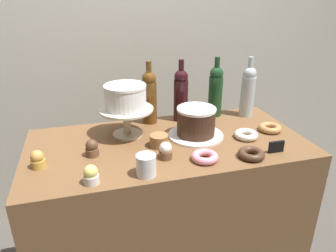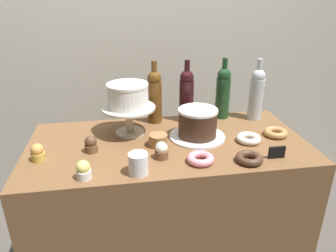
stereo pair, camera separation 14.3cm
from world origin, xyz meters
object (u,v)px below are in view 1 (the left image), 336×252
donut_maple (270,128)px  coffee_cup_ceramic (146,165)px  donut_chocolate (251,154)px  cupcake_vanilla (166,151)px  cupcake_lemon (91,175)px  price_sign_chalkboard (276,147)px  wine_bottle_green (216,90)px  white_layer_cake (125,97)px  donut_pink (205,157)px  donut_sugar (246,135)px  wine_bottle_clear (248,90)px  cupcake_chocolate (92,148)px  cupcake_caramel (38,160)px  chocolate_round_cake (196,121)px  cake_stand_pedestal (127,117)px  wine_bottle_amber (149,96)px  cookie_stack (159,141)px  wine_bottle_dark_red (181,94)px

donut_maple → coffee_cup_ceramic: 0.72m
donut_chocolate → cupcake_vanilla: bearing=165.9°
cupcake_vanilla → cupcake_lemon: bearing=-160.9°
price_sign_chalkboard → wine_bottle_green: bearing=99.8°
white_layer_cake → donut_pink: white_layer_cake is taller
donut_sugar → coffee_cup_ceramic: bearing=-159.7°
wine_bottle_clear → cupcake_chocolate: bearing=-163.6°
donut_chocolate → donut_sugar: same height
wine_bottle_clear → donut_sugar: (-0.14, -0.27, -0.13)m
cupcake_caramel → chocolate_round_cake: bearing=8.8°
donut_pink → cupcake_lemon: bearing=-174.1°
white_layer_cake → cupcake_vanilla: size_ratio=2.61×
cake_stand_pedestal → wine_bottle_amber: (0.14, 0.13, 0.05)m
wine_bottle_amber → donut_sugar: size_ratio=2.91×
cake_stand_pedestal → donut_maple: cake_stand_pedestal is taller
donut_maple → donut_sugar: bearing=-165.2°
cookie_stack → chocolate_round_cake: bearing=16.4°
wine_bottle_dark_red → wine_bottle_clear: bearing=-5.4°
cupcake_caramel → cookie_stack: cupcake_caramel is taller
wine_bottle_clear → price_sign_chalkboard: bearing=-101.2°
cupcake_vanilla → wine_bottle_green: bearing=46.0°
cupcake_vanilla → coffee_cup_ceramic: coffee_cup_ceramic is taller
wine_bottle_dark_red → price_sign_chalkboard: 0.56m
wine_bottle_clear → donut_pink: wine_bottle_clear is taller
cookie_stack → wine_bottle_amber: bearing=85.7°
wine_bottle_amber → donut_sugar: wine_bottle_amber is taller
white_layer_cake → coffee_cup_ceramic: (0.01, -0.37, -0.15)m
donut_sugar → cupcake_vanilla: bearing=-168.1°
donut_sugar → cookie_stack: cookie_stack is taller
wine_bottle_green → donut_maple: bearing=-56.8°
wine_bottle_amber → donut_sugar: 0.52m
cake_stand_pedestal → cupcake_lemon: cake_stand_pedestal is taller
cupcake_lemon → wine_bottle_amber: bearing=57.0°
donut_chocolate → coffee_cup_ceramic: coffee_cup_ceramic is taller
chocolate_round_cake → cookie_stack: chocolate_round_cake is taller
cupcake_caramel → wine_bottle_dark_red: bearing=25.3°
cake_stand_pedestal → wine_bottle_dark_red: bearing=21.8°
cupcake_vanilla → wine_bottle_clear: bearing=32.4°
cupcake_lemon → cake_stand_pedestal: bearing=63.2°
cupcake_chocolate → donut_sugar: size_ratio=0.66×
donut_pink → cupcake_caramel: bearing=169.4°
donut_pink → donut_sugar: same height
wine_bottle_green → donut_chocolate: bearing=-94.9°
wine_bottle_green → cupcake_vanilla: (-0.39, -0.41, -0.11)m
white_layer_cake → donut_pink: (0.27, -0.33, -0.18)m
wine_bottle_clear → cupcake_caramel: size_ratio=4.38×
donut_chocolate → donut_maple: same height
cake_stand_pedestal → white_layer_cake: 0.10m
wine_bottle_green → donut_sugar: (0.03, -0.32, -0.13)m
coffee_cup_ceramic → cookie_stack: bearing=64.6°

